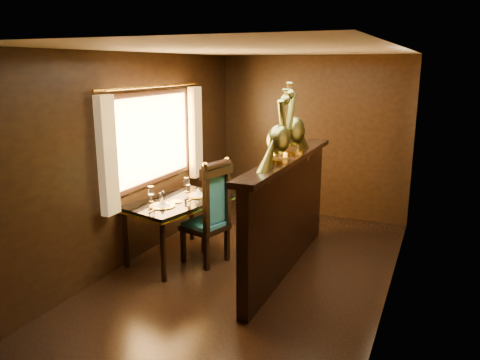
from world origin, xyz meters
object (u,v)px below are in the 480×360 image
(chair_right, at_px, (274,195))
(peacock_left, at_px, (279,126))
(dining_table, at_px, (178,206))
(chair_left, at_px, (212,210))
(peacock_right, at_px, (294,118))

(chair_right, height_order, peacock_left, peacock_left)
(dining_table, distance_m, peacock_left, 1.70)
(dining_table, xyz_separation_m, chair_left, (0.46, 0.02, -0.00))
(dining_table, relative_size, chair_left, 1.09)
(chair_left, bearing_deg, dining_table, -163.42)
(dining_table, xyz_separation_m, chair_right, (0.90, 0.98, -0.01))
(chair_right, relative_size, peacock_left, 1.70)
(chair_right, distance_m, peacock_right, 1.32)
(peacock_left, xyz_separation_m, peacock_right, (0.00, 0.52, 0.03))
(chair_left, bearing_deg, peacock_left, 3.78)
(dining_table, xyz_separation_m, peacock_left, (1.32, -0.14, 1.06))
(chair_right, xyz_separation_m, peacock_left, (0.43, -1.11, 1.07))
(chair_left, bearing_deg, peacock_right, 36.54)
(dining_table, height_order, chair_left, chair_left)
(chair_right, bearing_deg, chair_left, -114.85)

